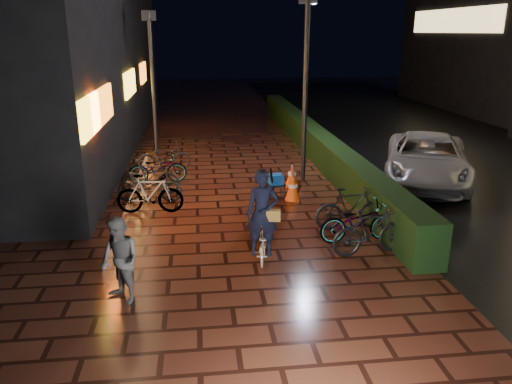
{
  "coord_description": "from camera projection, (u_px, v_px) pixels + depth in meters",
  "views": [
    {
      "loc": [
        -1.03,
        -10.16,
        4.43
      ],
      "look_at": [
        0.18,
        0.09,
        1.1
      ],
      "focal_mm": 35.0,
      "sensor_mm": 36.0,
      "label": 1
    }
  ],
  "objects": [
    {
      "name": "van",
      "position": [
        427.0,
        159.0,
        15.19
      ],
      "size": [
        4.21,
        5.67,
        1.43
      ],
      "primitive_type": "imported",
      "rotation": [
        0.0,
        0.0,
        -0.4
      ],
      "color": "#A4A3A8",
      "rests_on": "ground"
    },
    {
      "name": "lamp_post_hedge",
      "position": [
        306.0,
        81.0,
        14.7
      ],
      "size": [
        0.53,
        0.2,
        5.54
      ],
      "color": "black",
      "rests_on": "ground"
    },
    {
      "name": "lamp_post_sf",
      "position": [
        153.0,
        78.0,
        18.01
      ],
      "size": [
        0.49,
        0.18,
        5.12
      ],
      "color": "black",
      "rests_on": "ground"
    },
    {
      "name": "ground",
      "position": [
        248.0,
        241.0,
        11.08
      ],
      "size": [
        80.0,
        80.0,
        0.0
      ],
      "primitive_type": "plane",
      "color": "#381911",
      "rests_on": "ground"
    },
    {
      "name": "cyclist",
      "position": [
        262.0,
        227.0,
        9.98
      ],
      "size": [
        0.71,
        1.38,
        1.89
      ],
      "color": "silver",
      "rests_on": "ground"
    },
    {
      "name": "cart_assembly",
      "position": [
        275.0,
        181.0,
        13.8
      ],
      "size": [
        0.55,
        0.57,
        0.95
      ],
      "color": "black",
      "rests_on": "ground"
    },
    {
      "name": "asphalt_road",
      "position": [
        498.0,
        169.0,
        16.81
      ],
      "size": [
        11.0,
        60.0,
        0.01
      ],
      "primitive_type": "cube",
      "color": "black",
      "rests_on": "ground"
    },
    {
      "name": "parked_bikes_hedge",
      "position": [
        359.0,
        220.0,
        10.92
      ],
      "size": [
        1.8,
        2.03,
        1.02
      ],
      "color": "black",
      "rests_on": "ground"
    },
    {
      "name": "parked_bikes_storefront",
      "position": [
        155.0,
        174.0,
        14.45
      ],
      "size": [
        2.03,
        4.84,
        1.02
      ],
      "color": "black",
      "rests_on": "ground"
    },
    {
      "name": "hedge",
      "position": [
        313.0,
        140.0,
        18.85
      ],
      "size": [
        0.7,
        20.0,
        1.0
      ],
      "primitive_type": "cube",
      "color": "black",
      "rests_on": "ground"
    },
    {
      "name": "traffic_barrier",
      "position": [
        292.0,
        182.0,
        14.24
      ],
      "size": [
        0.63,
        1.62,
        0.66
      ],
      "color": "#FC540D",
      "rests_on": "ground"
    },
    {
      "name": "bystander_person",
      "position": [
        120.0,
        261.0,
        8.37
      ],
      "size": [
        0.92,
        0.93,
        1.52
      ],
      "primitive_type": "imported",
      "rotation": [
        0.0,
        0.0,
        -0.82
      ],
      "color": "#535355",
      "rests_on": "ground"
    }
  ]
}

